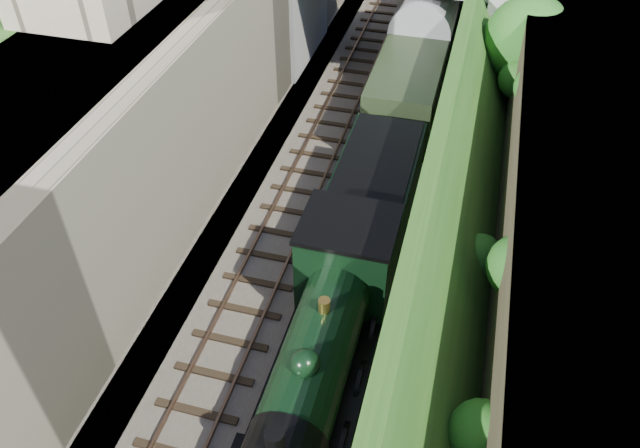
{
  "coord_description": "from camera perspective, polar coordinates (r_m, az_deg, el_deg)",
  "views": [
    {
      "loc": [
        3.94,
        -6.43,
        15.96
      ],
      "look_at": [
        0.0,
        8.02,
        2.68
      ],
      "focal_mm": 35.0,
      "sensor_mm": 36.0,
      "label": 1
    }
  ],
  "objects": [
    {
      "name": "trackbed",
      "position": [
        31.07,
        5.92,
        10.64
      ],
      "size": [
        10.0,
        90.0,
        0.2
      ],
      "primitive_type": "cube",
      "color": "#473F38",
      "rests_on": "ground"
    },
    {
      "name": "retaining_wall",
      "position": [
        30.71,
        -4.23,
        17.52
      ],
      "size": [
        1.0,
        90.0,
        7.0
      ],
      "primitive_type": "cube",
      "color": "#756B56",
      "rests_on": "ground"
    },
    {
      "name": "street_plateau_left",
      "position": [
        31.96,
        -10.49,
        17.96
      ],
      "size": [
        6.0,
        90.0,
        7.0
      ],
      "primitive_type": "cube",
      "color": "#262628",
      "rests_on": "ground"
    },
    {
      "name": "street_plateau_right",
      "position": [
        29.9,
        24.92,
        12.25
      ],
      "size": [
        8.0,
        90.0,
        6.25
      ],
      "primitive_type": "cube",
      "color": "#262628",
      "rests_on": "ground"
    },
    {
      "name": "embankment_slope",
      "position": [
        29.77,
        16.28,
        13.8
      ],
      "size": [
        4.55,
        90.0,
        6.5
      ],
      "color": "#1E4714",
      "rests_on": "ground"
    },
    {
      "name": "track_left",
      "position": [
        31.32,
        2.28,
        11.41
      ],
      "size": [
        2.5,
        90.0,
        0.2
      ],
      "color": "black",
      "rests_on": "trackbed"
    },
    {
      "name": "track_right",
      "position": [
        30.87,
        8.16,
        10.52
      ],
      "size": [
        2.5,
        90.0,
        0.2
      ],
      "color": "black",
      "rests_on": "trackbed"
    },
    {
      "name": "tree",
      "position": [
        27.82,
        18.63,
        15.45
      ],
      "size": [
        3.6,
        3.8,
        6.6
      ],
      "color": "black",
      "rests_on": "ground"
    },
    {
      "name": "locomotive",
      "position": [
        17.66,
        0.23,
        -11.25
      ],
      "size": [
        3.1,
        10.22,
        3.83
      ],
      "color": "black",
      "rests_on": "trackbed"
    },
    {
      "name": "tender",
      "position": [
        22.93,
        5.02,
        2.66
      ],
      "size": [
        2.7,
        6.0,
        3.05
      ],
      "color": "black",
      "rests_on": "trackbed"
    },
    {
      "name": "coach_front",
      "position": [
        33.43,
        9.55,
        16.42
      ],
      "size": [
        2.9,
        18.0,
        3.7
      ],
      "color": "black",
      "rests_on": "trackbed"
    }
  ]
}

